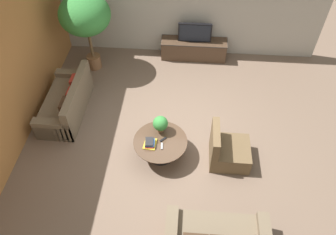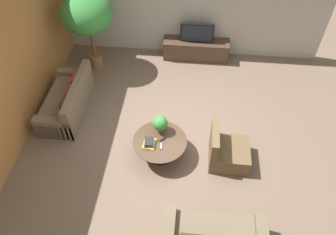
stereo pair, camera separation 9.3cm
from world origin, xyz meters
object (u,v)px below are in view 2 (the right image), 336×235
object	(u,v)px
television	(197,33)
potted_plant_tabletop	(160,124)
media_console	(196,49)
couch_by_wall	(68,101)
armchair_wicker	(227,152)
coffee_table	(160,145)
potted_palm_tall	(87,15)

from	to	relation	value
television	potted_plant_tabletop	xyz separation A→B (m)	(-0.62, -3.17, -0.14)
media_console	couch_by_wall	size ratio (longest dim) A/B	0.98
media_console	armchair_wicker	xyz separation A→B (m)	(0.77, -3.46, -0.00)
media_console	coffee_table	size ratio (longest dim) A/B	1.63
armchair_wicker	media_console	bearing A→B (deg)	12.54
media_console	potted_palm_tall	world-z (taller)	potted_palm_tall
television	couch_by_wall	world-z (taller)	television
television	coffee_table	size ratio (longest dim) A/B	0.80
television	potted_palm_tall	distance (m)	2.83
couch_by_wall	potted_plant_tabletop	bearing A→B (deg)	70.45
media_console	couch_by_wall	xyz separation A→B (m)	(-2.88, -2.37, 0.01)
couch_by_wall	potted_palm_tall	size ratio (longest dim) A/B	0.89
potted_palm_tall	potted_plant_tabletop	xyz separation A→B (m)	(2.04, -2.52, -0.87)
coffee_table	armchair_wicker	size ratio (longest dim) A/B	1.28
coffee_table	media_console	bearing A→B (deg)	80.18
media_console	couch_by_wall	world-z (taller)	couch_by_wall
coffee_table	potted_plant_tabletop	bearing A→B (deg)	94.46
couch_by_wall	potted_plant_tabletop	distance (m)	2.43
armchair_wicker	television	bearing A→B (deg)	12.55
media_console	potted_plant_tabletop	bearing A→B (deg)	-101.01
coffee_table	potted_plant_tabletop	xyz separation A→B (m)	(-0.02, 0.27, 0.35)
media_console	television	size ratio (longest dim) A/B	2.04
media_console	couch_by_wall	bearing A→B (deg)	-140.56
armchair_wicker	potted_plant_tabletop	bearing A→B (deg)	78.17
potted_palm_tall	potted_plant_tabletop	world-z (taller)	potted_palm_tall
media_console	coffee_table	distance (m)	3.49
television	potted_palm_tall	size ratio (longest dim) A/B	0.43
armchair_wicker	coffee_table	bearing A→B (deg)	89.29
potted_plant_tabletop	media_console	bearing A→B (deg)	78.99
armchair_wicker	couch_by_wall	bearing A→B (deg)	73.32
armchair_wicker	potted_palm_tall	distance (m)	4.60
television	coffee_table	world-z (taller)	television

